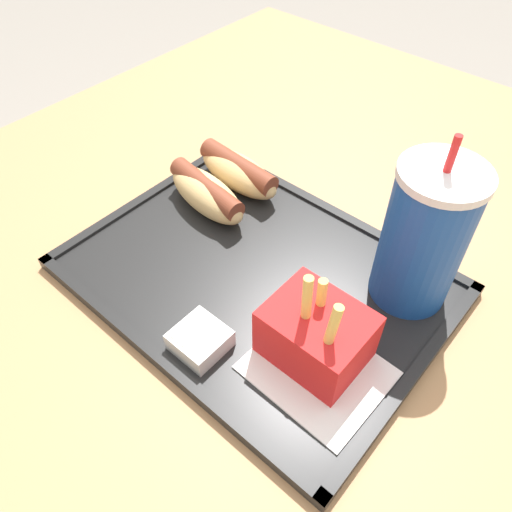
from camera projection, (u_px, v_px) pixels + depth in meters
The scene contains 9 objects.
ground_plane at pixel (279, 504), 1.09m from camera, with size 8.00×8.00×0.00m, color gray.
dining_table at pixel (286, 433), 0.82m from camera, with size 1.09×1.18×0.74m.
food_tray at pixel (256, 277), 0.55m from camera, with size 0.40×0.29×0.01m.
paper_napkin at pixel (317, 370), 0.47m from camera, with size 0.13×0.11×0.00m.
soda_cup at pixel (424, 237), 0.48m from camera, with size 0.08×0.08×0.19m.
hot_dog_far at pixel (238, 171), 0.64m from camera, with size 0.13×0.06×0.04m.
hot_dog_near at pixel (207, 193), 0.61m from camera, with size 0.13×0.07×0.04m.
fries_carton at pixel (316, 334), 0.46m from camera, with size 0.09×0.07×0.11m.
sauce_cup_mayo at pixel (200, 340), 0.48m from camera, with size 0.05×0.05×0.02m.
Camera 1 is at (0.19, -0.29, 1.16)m, focal length 35.00 mm.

